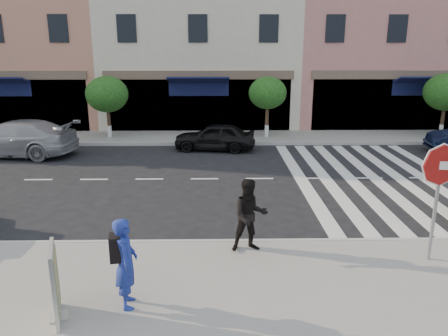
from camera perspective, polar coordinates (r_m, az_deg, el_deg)
ground at (r=12.09m, az=-3.05°, el=-7.06°), size 120.00×120.00×0.00m
sidewalk_near at (r=8.72m, az=-3.94°, el=-16.22°), size 60.00×4.50×0.15m
sidewalk_far at (r=22.62m, az=-2.09°, el=4.01°), size 60.00×3.00×0.15m
building_west_mid at (r=30.46m, az=-24.43°, el=18.82°), size 10.00×9.00×14.00m
building_centre at (r=28.16m, az=-3.04°, el=17.43°), size 11.00×9.00×11.00m
building_east_mid at (r=30.28m, az=21.57°, el=18.19°), size 13.00×9.00×13.00m
street_tree_wb at (r=22.73m, az=-15.04°, el=9.25°), size 2.10×2.10×3.06m
street_tree_c at (r=22.21m, az=5.72°, el=9.69°), size 1.90×1.90×3.04m
street_tree_ea at (r=24.90m, az=27.02°, el=8.81°), size 2.20×2.20×3.19m
stop_sign at (r=10.13m, az=26.38°, el=-1.06°), size 0.91×0.24×2.62m
photographer at (r=8.06m, az=-12.68°, el=-11.99°), size 0.50×0.67×1.68m
walker at (r=9.88m, az=3.39°, el=-6.20°), size 0.91×0.76×1.69m
poster_board at (r=8.13m, az=-21.15°, el=-14.00°), size 0.39×0.85×1.33m
car_far_left at (r=21.07m, az=-25.69°, el=3.52°), size 5.58×2.84×1.55m
car_far_mid at (r=20.07m, az=-1.22°, el=4.12°), size 3.85×1.96×1.26m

